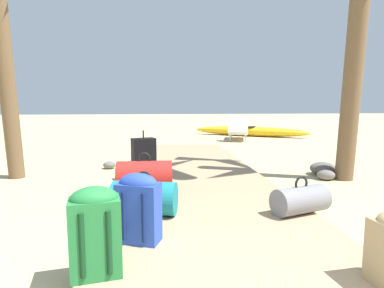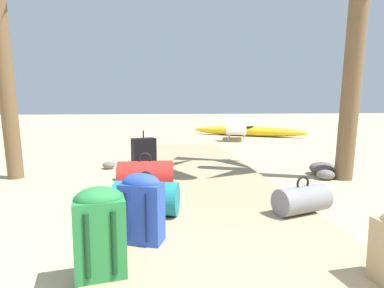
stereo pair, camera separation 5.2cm
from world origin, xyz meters
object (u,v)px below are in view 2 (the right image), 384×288
Objects in this scene: duffel_bag_red at (145,176)px; duffel_bag_teal at (146,198)px; duffel_bag_grey at (302,199)px; kayak at (248,131)px; backpack_blue at (142,206)px; lounge_chair at (236,130)px; backpack_green at (100,229)px; suitcase_black at (144,157)px.

duffel_bag_red is 0.88m from duffel_bag_teal.
kayak is at bearing 77.60° from duffel_bag_grey.
backpack_blue is (-1.61, -0.53, 0.16)m from duffel_bag_grey.
duffel_bag_teal reaches higher than kayak.
lounge_chair is at bearing 81.13° from duffel_bag_grey.
lounge_chair reaches higher than kayak.
duffel_bag_red is 6.78m from lounge_chair.
lounge_chair is (2.74, 7.74, -0.05)m from backpack_blue.
backpack_green reaches higher than duffel_bag_grey.
backpack_green is at bearing -103.06° from duffel_bag_teal.
duffel_bag_grey is at bearing -49.07° from suitcase_black.
backpack_blue is at bearing -111.16° from kayak.
duffel_bag_teal is 8.99m from kayak.
duffel_bag_red is 2.06m from backpack_green.
duffel_bag_grey is at bearing 28.82° from backpack_green.
backpack_green is at bearing -111.47° from kayak.
duffel_bag_grey is 0.92× the size of duffel_bag_teal.
duffel_bag_red is at bearing 148.00° from duffel_bag_grey.
duffel_bag_red is at bearing 83.32° from backpack_green.
duffel_bag_teal is 0.68m from backpack_blue.
backpack_blue is at bearing -89.58° from duffel_bag_red.
suitcase_black is 1.18× the size of backpack_green.
duffel_bag_grey is (1.67, -1.93, -0.15)m from suitcase_black.
duffel_bag_grey is at bearing -32.00° from duffel_bag_red.
backpack_green is at bearing -116.76° from backpack_blue.
backpack_blue is (0.06, -2.46, 0.01)m from suitcase_black.
backpack_blue reaches higher than duffel_bag_teal.
suitcase_black reaches higher than duffel_bag_red.
lounge_chair is 1.43m from kayak.
duffel_bag_grey is 0.17× the size of kayak.
backpack_green reaches higher than kayak.
kayak is (3.72, 9.46, -0.22)m from backpack_green.
suitcase_black reaches higher than lounge_chair.
duffel_bag_grey is at bearing -4.80° from duffel_bag_teal.
duffel_bag_grey reaches higher than kayak.
duffel_bag_teal is 7.58m from lounge_chair.
duffel_bag_teal is 1.18× the size of backpack_green.
duffel_bag_grey is 1.92m from duffel_bag_red.
lounge_chair is 0.42× the size of kayak.
backpack_blue reaches higher than kayak.
duffel_bag_red is (0.05, -0.91, -0.10)m from suitcase_black.
duffel_bag_grey is 0.92× the size of duffel_bag_red.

